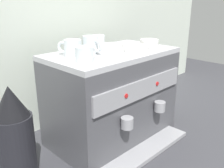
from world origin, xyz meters
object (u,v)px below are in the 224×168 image
(ceramic_cup_0, at_px, (97,41))
(ceramic_bowl_0, at_px, (149,44))
(espresso_machine, at_px, (113,96))
(ceramic_cup_2, at_px, (85,54))
(milk_pitcher, at_px, (161,105))
(ceramic_cup_1, at_px, (91,45))
(ceramic_bowl_2, at_px, (137,49))
(ceramic_cup_3, at_px, (72,48))
(coffee_grinder, at_px, (14,134))
(ceramic_bowl_1, at_px, (111,48))

(ceramic_cup_0, distance_m, ceramic_bowl_0, 0.28)
(ceramic_cup_0, bearing_deg, ceramic_bowl_0, -44.90)
(espresso_machine, xyz_separation_m, ceramic_cup_2, (-0.23, -0.07, 0.27))
(milk_pitcher, bearing_deg, ceramic_cup_1, 173.14)
(ceramic_bowl_2, bearing_deg, ceramic_cup_3, 152.44)
(ceramic_cup_2, height_order, coffee_grinder, ceramic_cup_2)
(ceramic_cup_0, height_order, milk_pitcher, ceramic_cup_0)
(ceramic_cup_2, bearing_deg, coffee_grinder, 155.87)
(ceramic_bowl_1, bearing_deg, milk_pitcher, -5.68)
(ceramic_cup_3, distance_m, coffee_grinder, 0.44)
(espresso_machine, distance_m, ceramic_cup_3, 0.35)
(ceramic_cup_3, relative_size, ceramic_bowl_1, 0.98)
(ceramic_bowl_0, xyz_separation_m, coffee_grinder, (-0.73, 0.12, -0.30))
(ceramic_bowl_1, relative_size, coffee_grinder, 0.30)
(espresso_machine, relative_size, ceramic_bowl_0, 6.71)
(ceramic_bowl_2, bearing_deg, ceramic_cup_1, 142.29)
(ceramic_cup_3, height_order, ceramic_bowl_1, ceramic_cup_3)
(ceramic_bowl_1, height_order, ceramic_bowl_2, ceramic_bowl_1)
(ceramic_cup_2, bearing_deg, ceramic_bowl_2, -5.14)
(ceramic_bowl_0, xyz_separation_m, milk_pitcher, (0.22, 0.04, -0.43))
(ceramic_bowl_2, bearing_deg, espresso_machine, 127.25)
(ceramic_bowl_0, relative_size, ceramic_bowl_1, 0.82)
(coffee_grinder, bearing_deg, milk_pitcher, -5.03)
(ceramic_cup_1, distance_m, ceramic_bowl_1, 0.12)
(ceramic_cup_3, bearing_deg, ceramic_cup_0, 19.38)
(coffee_grinder, bearing_deg, ceramic_bowl_2, -14.77)
(ceramic_cup_0, height_order, ceramic_cup_2, ceramic_cup_0)
(ceramic_cup_2, bearing_deg, milk_pitcher, 3.84)
(ceramic_cup_2, bearing_deg, ceramic_cup_3, 79.64)
(ceramic_cup_3, height_order, ceramic_bowl_0, ceramic_cup_3)
(espresso_machine, bearing_deg, ceramic_cup_2, -163.66)
(ceramic_cup_0, distance_m, coffee_grinder, 0.62)
(espresso_machine, bearing_deg, ceramic_bowl_2, -52.75)
(ceramic_bowl_1, bearing_deg, ceramic_cup_3, 171.37)
(ceramic_bowl_0, height_order, ceramic_bowl_2, ceramic_bowl_0)
(ceramic_cup_0, xyz_separation_m, ceramic_cup_2, (-0.25, -0.20, -0.00))
(espresso_machine, relative_size, coffee_grinder, 1.63)
(ceramic_cup_0, bearing_deg, ceramic_bowl_2, -76.22)
(ceramic_cup_1, height_order, ceramic_bowl_1, ceramic_cup_1)
(espresso_machine, height_order, ceramic_bowl_2, ceramic_bowl_2)
(ceramic_cup_1, xyz_separation_m, ceramic_bowl_1, (0.11, -0.02, -0.03))
(ceramic_cup_2, height_order, ceramic_bowl_2, ceramic_cup_2)
(ceramic_cup_3, height_order, ceramic_bowl_2, ceramic_cup_3)
(espresso_machine, xyz_separation_m, coffee_grinder, (-0.51, 0.06, -0.04))
(ceramic_bowl_0, distance_m, ceramic_bowl_2, 0.14)
(espresso_machine, distance_m, ceramic_bowl_0, 0.34)
(ceramic_cup_0, height_order, ceramic_cup_3, ceramic_cup_3)
(ceramic_cup_3, xyz_separation_m, milk_pitcher, (0.64, -0.07, -0.45))
(ceramic_cup_0, distance_m, milk_pitcher, 0.63)
(ceramic_bowl_2, bearing_deg, milk_pitcher, 11.30)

